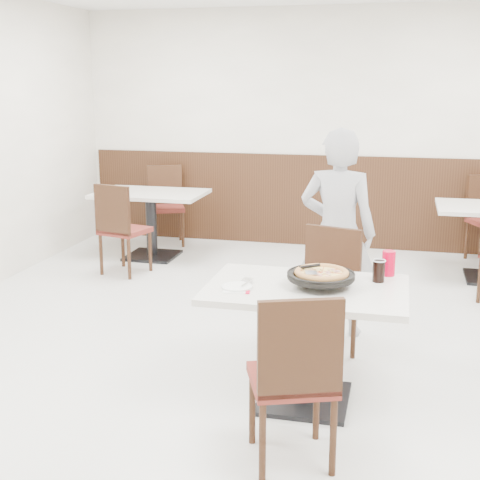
% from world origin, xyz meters
% --- Properties ---
extents(floor, '(7.00, 7.00, 0.00)m').
position_xyz_m(floor, '(0.00, 0.00, 0.00)').
color(floor, silver).
rests_on(floor, ground).
extents(wall_back, '(6.00, 0.04, 2.80)m').
position_xyz_m(wall_back, '(0.00, 3.50, 1.40)').
color(wall_back, beige).
rests_on(wall_back, floor).
extents(wainscot_back, '(5.90, 0.03, 1.10)m').
position_xyz_m(wainscot_back, '(0.00, 3.48, 0.55)').
color(wainscot_back, black).
rests_on(wainscot_back, floor).
extents(main_table, '(1.24, 0.85, 0.75)m').
position_xyz_m(main_table, '(0.33, -0.62, 0.38)').
color(main_table, beige).
rests_on(main_table, floor).
extents(chair_near, '(0.54, 0.54, 0.95)m').
position_xyz_m(chair_near, '(0.35, -1.29, 0.47)').
color(chair_near, black).
rests_on(chair_near, floor).
extents(chair_far, '(0.52, 0.52, 0.95)m').
position_xyz_m(chair_far, '(0.35, 0.00, 0.47)').
color(chair_far, black).
rests_on(chair_far, floor).
extents(trivet, '(0.12, 0.12, 0.04)m').
position_xyz_m(trivet, '(0.36, -0.59, 0.77)').
color(trivet, black).
rests_on(trivet, main_table).
extents(pizza_pan, '(0.36, 0.36, 0.01)m').
position_xyz_m(pizza_pan, '(0.41, -0.60, 0.79)').
color(pizza_pan, black).
rests_on(pizza_pan, trivet).
extents(pizza, '(0.33, 0.33, 0.02)m').
position_xyz_m(pizza, '(0.41, -0.57, 0.81)').
color(pizza, '#BD7E3D').
rests_on(pizza, pizza_pan).
extents(pizza_server, '(0.09, 0.10, 0.00)m').
position_xyz_m(pizza_server, '(0.36, -0.63, 0.84)').
color(pizza_server, silver).
rests_on(pizza_server, pizza).
extents(napkin, '(0.17, 0.17, 0.00)m').
position_xyz_m(napkin, '(-0.07, -0.78, 0.75)').
color(napkin, white).
rests_on(napkin, main_table).
extents(side_plate, '(0.19, 0.19, 0.01)m').
position_xyz_m(side_plate, '(-0.07, -0.75, 0.76)').
color(side_plate, white).
rests_on(side_plate, napkin).
extents(fork, '(0.04, 0.16, 0.00)m').
position_xyz_m(fork, '(-0.03, -0.69, 0.77)').
color(fork, silver).
rests_on(fork, side_plate).
extents(cola_glass, '(0.08, 0.08, 0.13)m').
position_xyz_m(cola_glass, '(0.74, -0.41, 0.81)').
color(cola_glass, black).
rests_on(cola_glass, main_table).
extents(red_cup, '(0.09, 0.09, 0.16)m').
position_xyz_m(red_cup, '(0.80, -0.26, 0.83)').
color(red_cup, '#B70020').
rests_on(red_cup, main_table).
extents(diner_person, '(0.62, 0.44, 1.62)m').
position_xyz_m(diner_person, '(0.39, 0.63, 0.81)').
color(diner_person, '#AAAAAF').
rests_on(diner_person, floor).
extents(bg_table_left, '(1.27, 0.91, 0.75)m').
position_xyz_m(bg_table_left, '(-1.87, 2.48, 0.38)').
color(bg_table_left, beige).
rests_on(bg_table_left, floor).
extents(bg_chair_left_near, '(0.51, 0.51, 0.95)m').
position_xyz_m(bg_chair_left_near, '(-1.90, 1.81, 0.47)').
color(bg_chair_left_near, black).
rests_on(bg_chair_left_near, floor).
extents(bg_chair_left_far, '(0.55, 0.55, 0.95)m').
position_xyz_m(bg_chair_left_far, '(-1.91, 3.10, 0.47)').
color(bg_chair_left_far, black).
rests_on(bg_chair_left_far, floor).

